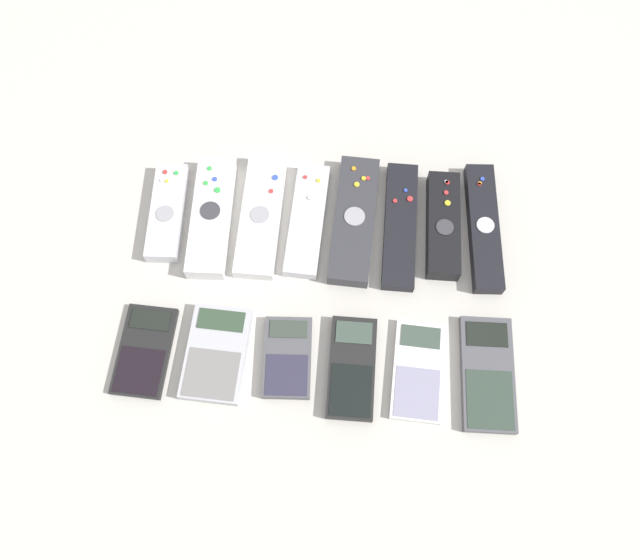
{
  "coord_description": "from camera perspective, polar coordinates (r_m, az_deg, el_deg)",
  "views": [
    {
      "loc": [
        0.02,
        -0.3,
        0.83
      ],
      "look_at": [
        0.0,
        0.02,
        0.01
      ],
      "focal_mm": 35.0,
      "sensor_mm": 36.0,
      "label": 1
    }
  ],
  "objects": [
    {
      "name": "calculator_5",
      "position": [
        0.87,
        15.07,
        -8.27
      ],
      "size": [
        0.07,
        0.16,
        0.02
      ],
      "rotation": [
        0.0,
        0.0,
        0.01
      ],
      "color": "#4C4C51",
      "rests_on": "ground_plane"
    },
    {
      "name": "calculator_4",
      "position": [
        0.86,
        8.94,
        -8.19
      ],
      "size": [
        0.08,
        0.14,
        0.01
      ],
      "rotation": [
        0.0,
        0.0,
        -0.06
      ],
      "color": "silver",
      "rests_on": "ground_plane"
    },
    {
      "name": "calculator_2",
      "position": [
        0.85,
        -2.99,
        -7.08
      ],
      "size": [
        0.07,
        0.11,
        0.02
      ],
      "rotation": [
        0.0,
        0.0,
        0.04
      ],
      "color": "#4C4C51",
      "rests_on": "ground_plane"
    },
    {
      "name": "ground_plane",
      "position": [
        0.88,
        -0.09,
        -1.72
      ],
      "size": [
        3.0,
        3.0,
        0.0
      ],
      "primitive_type": "plane",
      "color": "beige"
    },
    {
      "name": "remote_7",
      "position": [
        0.95,
        14.72,
        4.68
      ],
      "size": [
        0.05,
        0.2,
        0.02
      ],
      "rotation": [
        0.0,
        0.0,
        0.04
      ],
      "color": "black",
      "rests_on": "ground_plane"
    },
    {
      "name": "remote_1",
      "position": [
        0.93,
        -9.89,
        5.7
      ],
      "size": [
        0.06,
        0.19,
        0.03
      ],
      "rotation": [
        0.0,
        0.0,
        0.02
      ],
      "color": "white",
      "rests_on": "ground_plane"
    },
    {
      "name": "remote_2",
      "position": [
        0.93,
        -5.42,
        5.9
      ],
      "size": [
        0.06,
        0.2,
        0.02
      ],
      "rotation": [
        0.0,
        0.0,
        -0.02
      ],
      "color": "white",
      "rests_on": "ground_plane"
    },
    {
      "name": "calculator_3",
      "position": [
        0.85,
        2.93,
        -8.02
      ],
      "size": [
        0.06,
        0.14,
        0.02
      ],
      "rotation": [
        0.0,
        0.0,
        -0.02
      ],
      "color": "black",
      "rests_on": "ground_plane"
    },
    {
      "name": "calculator_0",
      "position": [
        0.89,
        -15.73,
        -6.24
      ],
      "size": [
        0.08,
        0.13,
        0.01
      ],
      "rotation": [
        0.0,
        0.0,
        -0.06
      ],
      "color": "black",
      "rests_on": "ground_plane"
    },
    {
      "name": "remote_3",
      "position": [
        0.92,
        -1.18,
        5.5
      ],
      "size": [
        0.06,
        0.18,
        0.02
      ],
      "rotation": [
        0.0,
        0.0,
        -0.06
      ],
      "color": "silver",
      "rests_on": "ground_plane"
    },
    {
      "name": "remote_0",
      "position": [
        0.95,
        -13.77,
        6.03
      ],
      "size": [
        0.05,
        0.15,
        0.02
      ],
      "rotation": [
        0.0,
        0.0,
        0.03
      ],
      "color": "silver",
      "rests_on": "ground_plane"
    },
    {
      "name": "remote_5",
      "position": [
        0.93,
        7.33,
        4.96
      ],
      "size": [
        0.05,
        0.2,
        0.02
      ],
      "rotation": [
        0.0,
        0.0,
        -0.02
      ],
      "color": "black",
      "rests_on": "ground_plane"
    },
    {
      "name": "calculator_1",
      "position": [
        0.86,
        -9.45,
        -6.64
      ],
      "size": [
        0.09,
        0.14,
        0.02
      ],
      "rotation": [
        0.0,
        0.0,
        -0.06
      ],
      "color": "#B2B2B7",
      "rests_on": "ground_plane"
    },
    {
      "name": "remote_4",
      "position": [
        0.92,
        3.14,
        5.48
      ],
      "size": [
        0.07,
        0.2,
        0.03
      ],
      "rotation": [
        0.0,
        0.0,
        -0.06
      ],
      "color": "#333338",
      "rests_on": "ground_plane"
    },
    {
      "name": "remote_6",
      "position": [
        0.93,
        11.18,
        4.95
      ],
      "size": [
        0.05,
        0.16,
        0.03
      ],
      "rotation": [
        0.0,
        0.0,
        -0.01
      ],
      "color": "black",
      "rests_on": "ground_plane"
    }
  ]
}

